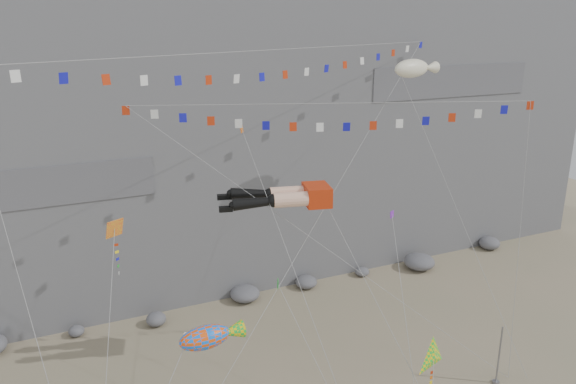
% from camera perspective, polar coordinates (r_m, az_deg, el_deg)
% --- Properties ---
extents(cliff, '(80.00, 28.00, 50.00)m').
position_cam_1_polar(cliff, '(58.91, -10.30, 18.16)').
color(cliff, slate).
rests_on(cliff, ground).
extents(talus_boulders, '(60.00, 3.00, 1.20)m').
position_cam_1_polar(talus_boulders, '(50.17, -4.39, -10.30)').
color(talus_boulders, slate).
rests_on(talus_boulders, ground).
extents(anchor_pole_right, '(0.12, 0.12, 4.30)m').
position_cam_1_polar(anchor_pole_right, '(41.58, 20.66, -15.27)').
color(anchor_pole_right, gray).
rests_on(anchor_pole_right, ground).
extents(legs_kite, '(8.70, 16.44, 19.20)m').
position_cam_1_polar(legs_kite, '(35.63, -0.12, -0.49)').
color(legs_kite, '#B82A0B').
rests_on(legs_kite, ground).
extents(flag_banner_upper, '(34.77, 22.15, 29.96)m').
position_cam_1_polar(flag_banner_upper, '(37.75, -1.49, 14.21)').
color(flag_banner_upper, '#B82A0B').
rests_on(flag_banner_upper, ground).
extents(flag_banner_lower, '(23.70, 10.77, 22.46)m').
position_cam_1_polar(flag_banner_lower, '(34.99, 4.72, 8.92)').
color(flag_banner_lower, '#B82A0B').
rests_on(flag_banner_lower, ground).
extents(harlequin_kite, '(4.11, 8.05, 15.79)m').
position_cam_1_polar(harlequin_kite, '(28.84, -17.20, -3.65)').
color(harlequin_kite, red).
rests_on(harlequin_kite, ground).
extents(fish_windsock, '(8.86, 4.74, 11.34)m').
position_cam_1_polar(fish_windsock, '(29.79, -8.47, -14.45)').
color(fish_windsock, '#EE4C0C').
rests_on(fish_windsock, ground).
extents(delta_kite, '(4.03, 4.74, 7.93)m').
position_cam_1_polar(delta_kite, '(33.27, 14.54, -16.00)').
color(delta_kite, yellow).
rests_on(delta_kite, ground).
extents(blimp_windsock, '(4.53, 13.61, 23.67)m').
position_cam_1_polar(blimp_windsock, '(44.56, 12.47, 12.11)').
color(blimp_windsock, '#F5EECA').
rests_on(blimp_windsock, ground).
extents(small_kite_a, '(2.30, 15.51, 22.52)m').
position_cam_1_polar(small_kite_a, '(36.48, -4.47, 5.74)').
color(small_kite_a, orange).
rests_on(small_kite_a, ground).
extents(small_kite_b, '(4.36, 10.38, 15.57)m').
position_cam_1_polar(small_kite_b, '(36.96, 10.58, -2.74)').
color(small_kite_b, purple).
rests_on(small_kite_b, ground).
extents(small_kite_c, '(3.11, 8.14, 12.20)m').
position_cam_1_polar(small_kite_c, '(32.27, -0.89, -9.61)').
color(small_kite_c, green).
rests_on(small_kite_c, ground).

